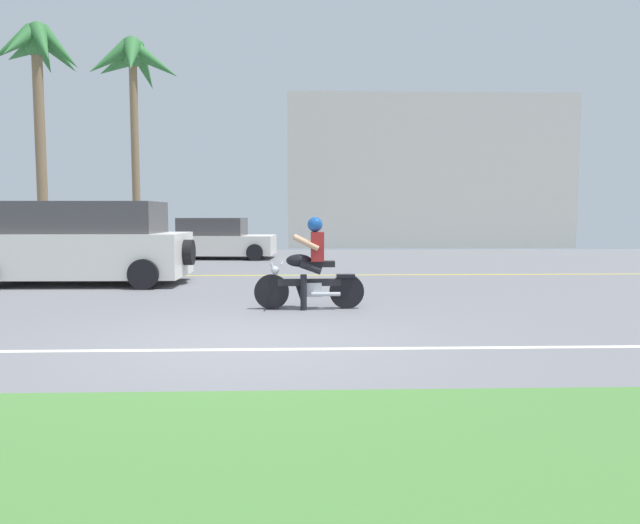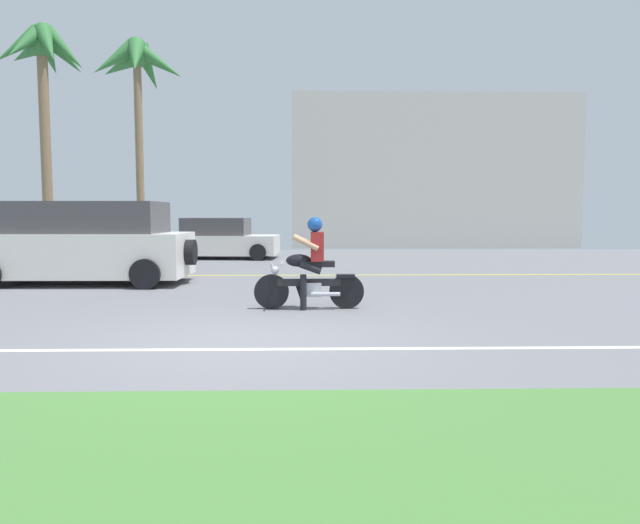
# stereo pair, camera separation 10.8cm
# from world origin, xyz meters

# --- Properties ---
(ground) EXTENTS (56.00, 30.00, 0.04)m
(ground) POSITION_xyz_m (0.00, 3.00, -0.02)
(ground) COLOR slate
(grass_median) EXTENTS (56.00, 3.80, 0.06)m
(grass_median) POSITION_xyz_m (0.00, -4.10, 0.03)
(grass_median) COLOR #477A38
(grass_median) RESTS_ON ground
(lane_line_near) EXTENTS (50.40, 0.12, 0.01)m
(lane_line_near) POSITION_xyz_m (0.00, -0.45, 0.00)
(lane_line_near) COLOR silver
(lane_line_near) RESTS_ON ground
(lane_line_far) EXTENTS (50.40, 0.12, 0.01)m
(lane_line_far) POSITION_xyz_m (0.00, 7.62, 0.00)
(lane_line_far) COLOR yellow
(lane_line_far) RESTS_ON ground
(motorcyclist) EXTENTS (1.83, 0.60, 1.53)m
(motorcyclist) POSITION_xyz_m (0.81, 2.42, 0.65)
(motorcyclist) COLOR black
(motorcyclist) RESTS_ON ground
(suv_nearby) EXTENTS (4.82, 2.22, 1.84)m
(suv_nearby) POSITION_xyz_m (-4.22, 5.97, 0.90)
(suv_nearby) COLOR white
(suv_nearby) RESTS_ON ground
(parked_car_0) EXTENTS (3.79, 2.21, 1.50)m
(parked_car_0) POSITION_xyz_m (-6.83, 11.51, 0.70)
(parked_car_0) COLOR white
(parked_car_0) RESTS_ON ground
(parked_car_1) EXTENTS (3.93, 2.24, 1.43)m
(parked_car_1) POSITION_xyz_m (-2.27, 13.23, 0.67)
(parked_car_1) COLOR white
(parked_car_1) RESTS_ON ground
(palm_tree_0) EXTENTS (3.58, 3.53, 8.13)m
(palm_tree_0) POSITION_xyz_m (-5.66, 15.26, 6.81)
(palm_tree_0) COLOR #846B4C
(palm_tree_0) RESTS_ON ground
(palm_tree_1) EXTENTS (3.58, 3.68, 8.89)m
(palm_tree_1) POSITION_xyz_m (-9.61, 16.30, 7.42)
(palm_tree_1) COLOR #846B4C
(palm_tree_1) RESTS_ON ground
(building_far) EXTENTS (13.26, 4.00, 7.00)m
(building_far) POSITION_xyz_m (6.70, 21.00, 3.50)
(building_far) COLOR beige
(building_far) RESTS_ON ground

